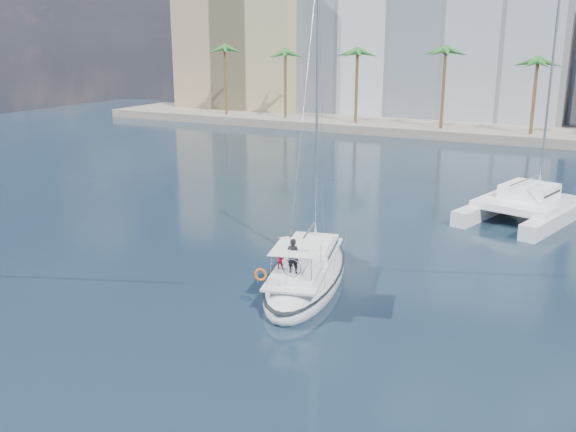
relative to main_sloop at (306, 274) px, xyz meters
The scene contains 9 objects.
ground 2.06m from the main_sloop, 140.86° to the right, with size 160.00×160.00×0.00m, color black.
quay 59.76m from the main_sloop, 91.48° to the left, with size 120.00×14.00×1.20m, color gray.
building_modern 74.24m from the main_sloop, 100.69° to the left, with size 42.00×16.00×28.00m, color silver.
building_tan_left 81.21m from the main_sloop, 122.73° to the left, with size 22.00×14.00×22.00m, color tan.
palm_left 66.82m from the main_sloop, 122.52° to the left, with size 3.60×3.60×12.30m.
palm_centre 56.61m from the main_sloop, 91.59° to the left, with size 3.60×3.60×12.30m.
main_sloop is the anchor object (origin of this frame).
catamaran 21.54m from the main_sloop, 65.53° to the left, with size 9.13×13.50×17.94m.
seagull 6.09m from the main_sloop, 127.73° to the left, with size 1.20×0.51×0.22m.
Camera 1 is at (15.80, -28.62, 13.21)m, focal length 40.00 mm.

